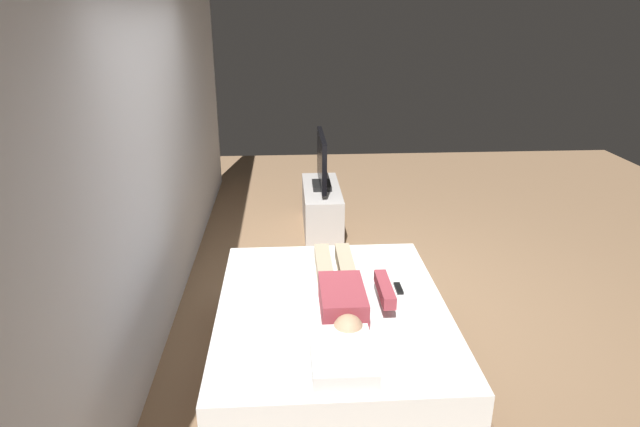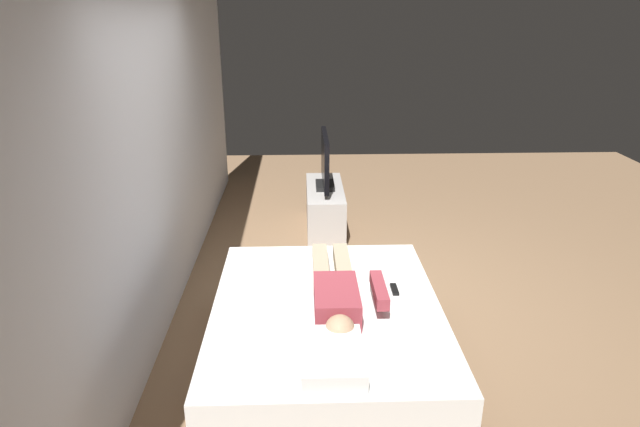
# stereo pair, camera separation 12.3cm
# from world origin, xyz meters

# --- Properties ---
(ground_plane) EXTENTS (10.00, 10.00, 0.00)m
(ground_plane) POSITION_xyz_m (0.00, 0.00, 0.00)
(ground_plane) COLOR #8C6B4C
(back_wall) EXTENTS (6.40, 0.10, 2.80)m
(back_wall) POSITION_xyz_m (0.40, 1.54, 1.40)
(back_wall) COLOR silver
(back_wall) RESTS_ON ground
(bed) EXTENTS (1.96, 1.58, 0.54)m
(bed) POSITION_xyz_m (-0.83, 0.27, 0.26)
(bed) COLOR brown
(bed) RESTS_ON ground
(pillow) EXTENTS (0.48, 0.34, 0.12)m
(pillow) POSITION_xyz_m (-1.49, 0.27, 0.60)
(pillow) COLOR white
(pillow) RESTS_ON bed
(person) EXTENTS (1.26, 0.46, 0.18)m
(person) POSITION_xyz_m (-0.81, 0.20, 0.62)
(person) COLOR #993842
(person) RESTS_ON bed
(remote) EXTENTS (0.15, 0.04, 0.02)m
(remote) POSITION_xyz_m (-0.65, -0.20, 0.55)
(remote) COLOR black
(remote) RESTS_ON bed
(tv_stand) EXTENTS (1.10, 0.40, 0.50)m
(tv_stand) POSITION_xyz_m (1.74, 0.17, 0.25)
(tv_stand) COLOR #B7B2AD
(tv_stand) RESTS_ON ground
(tv) EXTENTS (0.88, 0.20, 0.59)m
(tv) POSITION_xyz_m (1.74, 0.17, 0.78)
(tv) COLOR black
(tv) RESTS_ON tv_stand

